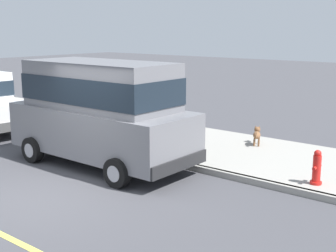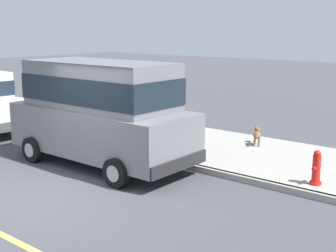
# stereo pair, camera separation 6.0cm
# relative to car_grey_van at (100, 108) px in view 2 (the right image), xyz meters

# --- Properties ---
(ground_plane) EXTENTS (80.00, 80.00, 0.00)m
(ground_plane) POSITION_rel_car_grey_van_xyz_m (-2.16, -0.68, -1.39)
(ground_plane) COLOR #424247
(curb) EXTENTS (0.16, 64.00, 0.14)m
(curb) POSITION_rel_car_grey_van_xyz_m (1.04, -0.68, -1.32)
(curb) COLOR gray
(curb) RESTS_ON ground
(sidewalk) EXTENTS (3.60, 64.00, 0.14)m
(sidewalk) POSITION_rel_car_grey_van_xyz_m (2.84, -0.68, -1.32)
(sidewalk) COLOR #99968E
(sidewalk) RESTS_ON ground
(car_grey_van) EXTENTS (2.15, 4.90, 2.52)m
(car_grey_van) POSITION_rel_car_grey_van_xyz_m (0.00, 0.00, 0.00)
(car_grey_van) COLOR slate
(car_grey_van) RESTS_ON ground
(dog_brown) EXTENTS (0.70, 0.41, 0.49)m
(dog_brown) POSITION_rel_car_grey_van_xyz_m (3.68, -2.25, -0.97)
(dog_brown) COLOR brown
(dog_brown) RESTS_ON sidewalk
(fire_hydrant) EXTENTS (0.34, 0.24, 0.72)m
(fire_hydrant) POSITION_rel_car_grey_van_xyz_m (1.49, -4.80, -0.92)
(fire_hydrant) COLOR red
(fire_hydrant) RESTS_ON sidewalk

